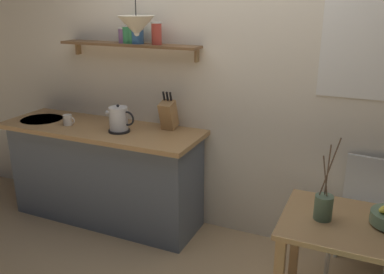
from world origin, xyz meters
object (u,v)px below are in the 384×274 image
Objects in this scene: electric_kettle at (119,120)px; pendant_lamp at (136,26)px; coffee_mug_by_sink at (68,120)px; twig_vase at (323,206)px; knife_block at (168,115)px; dining_chair_far at (367,212)px; dining_table at (354,244)px.

electric_kettle is 0.79m from pendant_lamp.
twig_vase is at bearing -11.27° from coffee_mug_by_sink.
pendant_lamp is (0.21, -0.00, 0.76)m from electric_kettle.
twig_vase is at bearing -26.72° from knife_block.
knife_block reaches higher than coffee_mug_by_sink.
twig_vase is 1.86m from pendant_lamp.
electric_kettle reaches higher than coffee_mug_by_sink.
dining_table is at bearing -95.37° from dining_chair_far.
coffee_mug_by_sink is 0.25× the size of pendant_lamp.
dining_chair_far is 2.54m from coffee_mug_by_sink.
dining_table is 0.63m from dining_chair_far.
electric_kettle is (-1.98, -0.17, 0.51)m from dining_chair_far.
dining_table is 1.67× the size of twig_vase.
pendant_lamp reaches higher than dining_chair_far.
knife_block is at bearing 153.28° from twig_vase.
pendant_lamp is at bearing -0.23° from electric_kettle.
coffee_mug_by_sink is at bearing -177.46° from electric_kettle.
twig_vase is 4.32× the size of coffee_mug_by_sink.
twig_vase is at bearing -15.26° from electric_kettle.
coffee_mug_by_sink reaches higher than dining_table.
dining_table is at bearing 5.66° from twig_vase.
twig_vase reaches higher than dining_table.
twig_vase is (-0.25, -0.64, 0.31)m from dining_chair_far.
dining_table is 0.97× the size of dining_chair_far.
electric_kettle is 0.80× the size of knife_block.
electric_kettle is 0.52m from coffee_mug_by_sink.
knife_block is (-1.57, 0.67, 0.45)m from dining_table.
pendant_lamp is at bearing -122.86° from knife_block.
dining_chair_far is 2.65× the size of knife_block.
dining_chair_far is 0.75m from twig_vase.
pendant_lamp is at bearing 165.24° from dining_table.
dining_chair_far is (0.06, 0.62, -0.09)m from dining_table.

